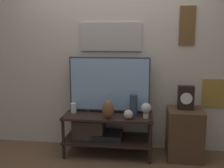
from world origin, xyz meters
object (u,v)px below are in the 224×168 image
(vase_tall_ceramic, at_px, (134,105))
(mantel_clock, at_px, (186,98))
(vase_round_glass, at_px, (128,114))
(vase_slim_bronze, at_px, (109,107))
(decorative_bust, at_px, (146,109))
(vase_urn_stoneware, at_px, (108,109))
(candle_jar, at_px, (74,108))
(television, at_px, (110,84))

(vase_tall_ceramic, distance_m, mantel_clock, 0.66)
(vase_round_glass, bearing_deg, vase_slim_bronze, 147.63)
(decorative_bust, distance_m, mantel_clock, 0.52)
(vase_tall_ceramic, xyz_separation_m, vase_urn_stoneware, (-0.30, -0.15, -0.02))
(vase_round_glass, relative_size, candle_jar, 0.90)
(television, xyz_separation_m, vase_tall_ceramic, (0.32, -0.13, -0.24))
(vase_tall_ceramic, bearing_deg, decorative_bust, -22.61)
(vase_slim_bronze, bearing_deg, vase_urn_stoneware, -83.96)
(vase_tall_ceramic, relative_size, vase_round_glass, 2.40)
(vase_tall_ceramic, bearing_deg, vase_slim_bronze, 173.55)
(vase_round_glass, distance_m, vase_urn_stoneware, 0.26)
(vase_slim_bronze, bearing_deg, decorative_bust, -11.98)
(decorative_bust, relative_size, mantel_clock, 0.64)
(vase_slim_bronze, bearing_deg, television, 87.97)
(vase_round_glass, height_order, vase_slim_bronze, vase_slim_bronze)
(vase_urn_stoneware, bearing_deg, vase_round_glass, 2.87)
(vase_tall_ceramic, bearing_deg, television, 158.56)
(television, bearing_deg, vase_slim_bronze, -92.03)
(vase_slim_bronze, xyz_separation_m, mantel_clock, (0.97, 0.02, 0.14))
(television, xyz_separation_m, vase_slim_bronze, (-0.00, -0.09, -0.28))
(television, bearing_deg, vase_urn_stoneware, -86.61)
(vase_urn_stoneware, height_order, mantel_clock, mantel_clock)
(decorative_bust, bearing_deg, television, 158.17)
(vase_tall_ceramic, xyz_separation_m, vase_round_glass, (-0.06, -0.13, -0.08))
(vase_round_glass, height_order, vase_urn_stoneware, vase_urn_stoneware)
(vase_urn_stoneware, bearing_deg, vase_slim_bronze, 96.04)
(vase_slim_bronze, distance_m, decorative_bust, 0.49)
(vase_slim_bronze, xyz_separation_m, vase_urn_stoneware, (0.02, -0.18, 0.02))
(vase_slim_bronze, relative_size, candle_jar, 1.54)
(television, xyz_separation_m, candle_jar, (-0.47, -0.08, -0.31))
(television, height_order, vase_tall_ceramic, television)
(vase_round_glass, xyz_separation_m, decorative_bust, (0.21, 0.07, 0.06))
(mantel_clock, bearing_deg, vase_slim_bronze, -178.67)
(television, distance_m, vase_urn_stoneware, 0.38)
(television, distance_m, vase_slim_bronze, 0.29)
(television, distance_m, decorative_bust, 0.58)
(vase_tall_ceramic, height_order, candle_jar, vase_tall_ceramic)
(vase_round_glass, bearing_deg, candle_jar, 166.27)
(vase_slim_bronze, height_order, vase_urn_stoneware, vase_urn_stoneware)
(vase_round_glass, distance_m, mantel_clock, 0.75)
(television, xyz_separation_m, mantel_clock, (0.97, -0.07, -0.13))
(vase_tall_ceramic, height_order, vase_round_glass, vase_tall_ceramic)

